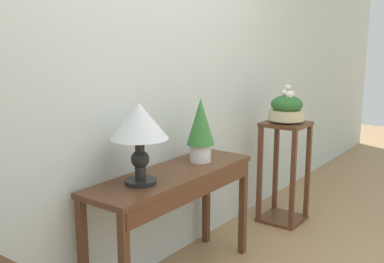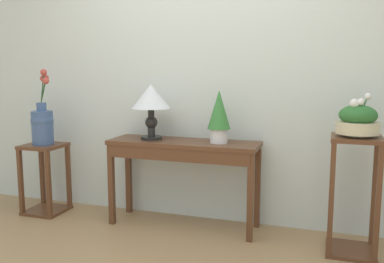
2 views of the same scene
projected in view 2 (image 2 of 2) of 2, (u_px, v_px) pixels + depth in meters
The scene contains 8 objects.
back_wall_with_art at pixel (209, 59), 3.62m from camera, with size 9.00×0.10×2.80m.
console_table at pixel (183, 154), 3.49m from camera, with size 1.25×0.38×0.73m.
table_lamp at pixel (151, 100), 3.54m from camera, with size 0.32×0.32×0.46m.
potted_plant_on_console at pixel (219, 114), 3.37m from camera, with size 0.18×0.18×0.42m.
pedestal_stand_left at pixel (45, 179), 3.89m from camera, with size 0.34×0.34×0.64m.
flower_vase_tall_left at pixel (42, 122), 3.82m from camera, with size 0.21×0.20×0.68m.
pedestal_stand_right at pixel (353, 196), 3.01m from camera, with size 0.34×0.34×0.85m.
planter_bowl_wide_right at pixel (358, 120), 2.93m from camera, with size 0.29×0.29×0.30m.
Camera 2 is at (1.03, -2.02, 1.32)m, focal length 39.76 mm.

